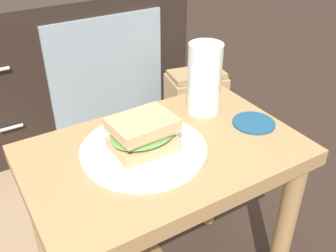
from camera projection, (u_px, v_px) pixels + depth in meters
The scene contains 7 objects.
side_table at pixel (164, 182), 0.83m from camera, with size 0.56×0.36×0.46m.
tv_cabinet at pixel (60, 63), 1.59m from camera, with size 0.96×0.46×0.58m.
plate at pixel (144, 150), 0.77m from camera, with size 0.25×0.25×0.01m, color silver.
sandwich_front at pixel (143, 134), 0.75m from camera, with size 0.13×0.10×0.07m.
beer_glass at pixel (204, 80), 0.87m from camera, with size 0.08×0.08×0.16m.
coaster at pixel (254, 123), 0.86m from camera, with size 0.09×0.09×0.01m, color navy.
paper_bag at pixel (195, 110), 1.51m from camera, with size 0.23×0.18×0.33m.
Camera 1 is at (-0.32, -0.55, 0.91)m, focal length 41.09 mm.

